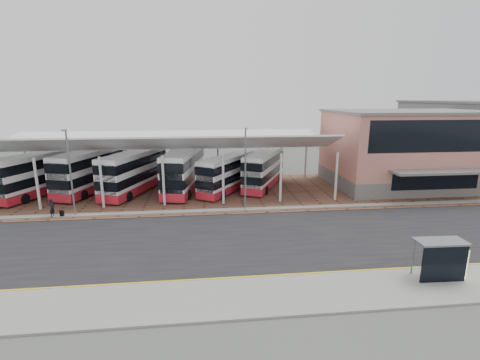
{
  "coord_description": "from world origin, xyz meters",
  "views": [
    {
      "loc": [
        -2.11,
        -25.97,
        10.81
      ],
      "look_at": [
        1.58,
        7.1,
        2.84
      ],
      "focal_mm": 26.0,
      "sensor_mm": 36.0,
      "label": 1
    }
  ],
  "objects": [
    {
      "name": "yellow_line_near",
      "position": [
        0.0,
        -7.0,
        0.03
      ],
      "size": [
        120.0,
        0.12,
        0.01
      ],
      "primitive_type": "cube",
      "color": "yellow",
      "rests_on": "road"
    },
    {
      "name": "bus_3",
      "position": [
        -4.21,
        14.32,
        2.45
      ],
      "size": [
        4.78,
        11.95,
        4.8
      ],
      "rotation": [
        0.0,
        0.0,
        -0.19
      ],
      "color": "white",
      "rests_on": "forecourt"
    },
    {
      "name": "bus_4",
      "position": [
        0.81,
        13.39,
        2.13
      ],
      "size": [
        7.43,
        9.73,
        4.16
      ],
      "rotation": [
        0.0,
        0.0,
        -0.57
      ],
      "color": "white",
      "rests_on": "forecourt"
    },
    {
      "name": "lamp_west",
      "position": [
        -14.0,
        6.27,
        4.36
      ],
      "size": [
        0.16,
        0.9,
        8.07
      ],
      "color": "slate",
      "rests_on": "ground"
    },
    {
      "name": "pedestrian",
      "position": [
        -15.84,
        6.0,
        0.93
      ],
      "size": [
        0.46,
        0.66,
        1.75
      ],
      "primitive_type": "imported",
      "rotation": [
        0.0,
        0.0,
        1.5
      ],
      "color": "black",
      "rests_on": "forecourt"
    },
    {
      "name": "north_kerb",
      "position": [
        0.0,
        6.2,
        0.07
      ],
      "size": [
        120.0,
        0.8,
        0.14
      ],
      "primitive_type": "cube",
      "color": "slate",
      "rests_on": "ground"
    },
    {
      "name": "bus_shelter",
      "position": [
        12.14,
        -8.49,
        1.62
      ],
      "size": [
        3.02,
        1.46,
        2.38
      ],
      "rotation": [
        0.0,
        0.0,
        -0.03
      ],
      "color": "black",
      "rests_on": "sidewalk"
    },
    {
      "name": "sidewalk",
      "position": [
        0.0,
        -9.0,
        0.07
      ],
      "size": [
        120.0,
        4.0,
        0.14
      ],
      "primitive_type": "cube",
      "color": "slate",
      "rests_on": "ground"
    },
    {
      "name": "forecourt",
      "position": [
        2.0,
        13.0,
        0.03
      ],
      "size": [
        72.0,
        16.0,
        0.06
      ],
      "primitive_type": "cube",
      "color": "brown",
      "rests_on": "ground"
    },
    {
      "name": "canopy",
      "position": [
        -6.0,
        13.94,
        5.8
      ],
      "size": [
        37.0,
        11.63,
        7.07
      ],
      "color": "silver",
      "rests_on": "ground"
    },
    {
      "name": "bus_2",
      "position": [
        -9.87,
        14.22,
        2.39
      ],
      "size": [
        6.29,
        11.58,
        4.68
      ],
      "rotation": [
        0.0,
        0.0,
        -0.34
      ],
      "color": "white",
      "rests_on": "forecourt"
    },
    {
      "name": "terminal",
      "position": [
        23.0,
        13.92,
        4.66
      ],
      "size": [
        18.4,
        14.4,
        9.25
      ],
      "color": "#625F5B",
      "rests_on": "ground"
    },
    {
      "name": "road",
      "position": [
        0.0,
        -1.0,
        0.01
      ],
      "size": [
        120.0,
        14.0,
        0.02
      ],
      "primitive_type": "cube",
      "color": "black",
      "rests_on": "ground"
    },
    {
      "name": "yellow_line_far",
      "position": [
        0.0,
        -6.7,
        0.03
      ],
      "size": [
        120.0,
        0.12,
        0.01
      ],
      "primitive_type": "cube",
      "color": "yellow",
      "rests_on": "road"
    },
    {
      "name": "suitcase",
      "position": [
        -15.06,
        6.0,
        0.35
      ],
      "size": [
        0.33,
        0.24,
        0.57
      ],
      "primitive_type": "cube",
      "color": "black",
      "rests_on": "forecourt"
    },
    {
      "name": "lamp_east",
      "position": [
        2.0,
        6.27,
        4.36
      ],
      "size": [
        0.16,
        0.9,
        8.07
      ],
      "color": "slate",
      "rests_on": "ground"
    },
    {
      "name": "bus_1",
      "position": [
        -14.93,
        15.41,
        2.45
      ],
      "size": [
        6.12,
        11.93,
        4.81
      ],
      "rotation": [
        0.0,
        0.0,
        -0.31
      ],
      "color": "white",
      "rests_on": "forecourt"
    },
    {
      "name": "bus_0",
      "position": [
        -20.26,
        14.53,
        2.39
      ],
      "size": [
        6.65,
        11.56,
        4.7
      ],
      "rotation": [
        0.0,
        0.0,
        -0.38
      ],
      "color": "white",
      "rests_on": "forecourt"
    },
    {
      "name": "bus_5",
      "position": [
        5.39,
        14.92,
        2.22
      ],
      "size": [
        6.73,
        10.59,
        4.36
      ],
      "rotation": [
        0.0,
        0.0,
        -0.44
      ],
      "color": "white",
      "rests_on": "forecourt"
    },
    {
      "name": "ground",
      "position": [
        0.0,
        0.0,
        0.0
      ],
      "size": [
        140.0,
        140.0,
        0.0
      ],
      "primitive_type": "plane",
      "color": "#454843"
    }
  ]
}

